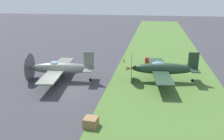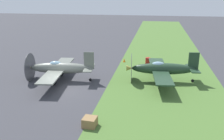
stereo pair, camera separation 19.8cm
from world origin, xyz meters
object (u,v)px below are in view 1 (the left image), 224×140
object	(u,v)px
supply_crate	(91,122)
airplane_lead	(60,68)
runway_marker_cone	(124,60)
airplane_wingman	(162,69)
fuel_drum	(147,61)

from	to	relation	value
supply_crate	airplane_lead	bearing A→B (deg)	32.80
airplane_lead	runway_marker_cone	world-z (taller)	airplane_lead
airplane_lead	runway_marker_cone	bearing A→B (deg)	-40.49
airplane_wingman	runway_marker_cone	size ratio (longest dim) A/B	20.63
fuel_drum	runway_marker_cone	distance (m)	3.17
airplane_lead	runway_marker_cone	distance (m)	10.02
fuel_drum	runway_marker_cone	size ratio (longest dim) A/B	2.05
airplane_lead	airplane_wingman	world-z (taller)	airplane_wingman
supply_crate	runway_marker_cone	world-z (taller)	supply_crate
supply_crate	airplane_wingman	bearing A→B (deg)	-26.04
airplane_lead	supply_crate	world-z (taller)	airplane_lead
airplane_lead	fuel_drum	bearing A→B (deg)	-55.52
fuel_drum	runway_marker_cone	xyz separation A→B (m)	(0.74, 3.07, -0.23)
airplane_lead	supply_crate	bearing A→B (deg)	-153.88
supply_crate	runway_marker_cone	size ratio (longest dim) A/B	2.05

